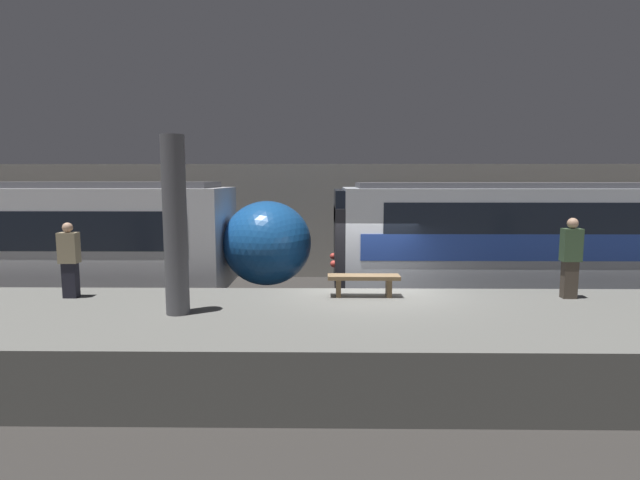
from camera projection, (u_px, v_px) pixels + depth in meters
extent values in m
plane|color=#33302D|center=(370.00, 338.00, 11.32)|extent=(120.00, 120.00, 0.00)
cube|color=slate|center=(380.00, 343.00, 9.18)|extent=(40.00, 4.17, 1.14)
cube|color=#9E998E|center=(354.00, 221.00, 18.11)|extent=(50.00, 0.15, 4.11)
cylinder|color=#56565B|center=(175.00, 226.00, 8.90)|extent=(0.42, 0.42, 3.21)
ellipsoid|color=#195199|center=(267.00, 243.00, 13.70)|extent=(2.42, 2.68, 2.31)
sphere|color=#F2EFCC|center=(302.00, 258.00, 13.74)|extent=(0.20, 0.20, 0.20)
cube|color=black|center=(339.00, 246.00, 13.69)|extent=(0.25, 2.86, 2.20)
cube|color=black|center=(339.00, 206.00, 13.55)|extent=(0.25, 2.57, 0.88)
sphere|color=#EA4C42|center=(334.00, 264.00, 13.09)|extent=(0.18, 0.18, 0.18)
sphere|color=#EA4C42|center=(333.00, 256.00, 14.39)|extent=(0.18, 0.18, 0.18)
cube|color=#473D33|center=(569.00, 280.00, 10.23)|extent=(0.28, 0.20, 0.77)
cube|color=#3D5638|center=(571.00, 245.00, 10.14)|extent=(0.38, 0.24, 0.67)
sphere|color=tan|center=(573.00, 223.00, 10.09)|extent=(0.22, 0.22, 0.22)
cube|color=black|center=(71.00, 280.00, 10.28)|extent=(0.28, 0.20, 0.72)
cube|color=gray|center=(69.00, 248.00, 10.20)|extent=(0.38, 0.24, 0.63)
sphere|color=tan|center=(67.00, 228.00, 10.15)|extent=(0.20, 0.20, 0.20)
cube|color=brown|center=(338.00, 287.00, 10.41)|extent=(0.10, 0.32, 0.41)
cube|color=brown|center=(389.00, 287.00, 10.40)|extent=(0.10, 0.32, 0.41)
cube|color=brown|center=(364.00, 277.00, 10.38)|extent=(1.50, 0.40, 0.08)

